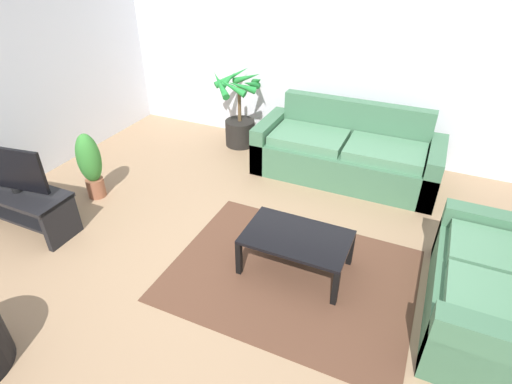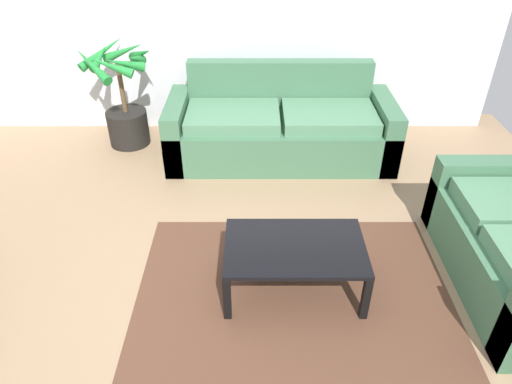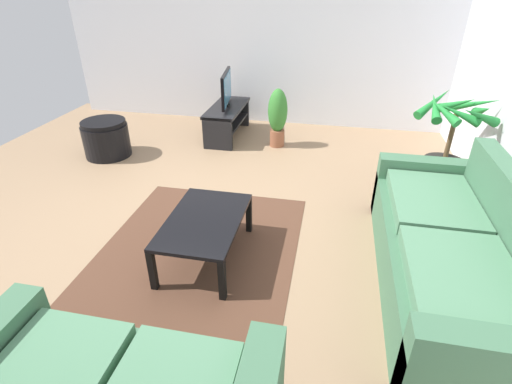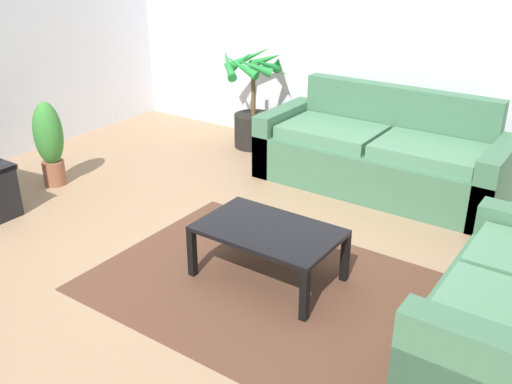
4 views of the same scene
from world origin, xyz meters
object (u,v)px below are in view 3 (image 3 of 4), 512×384
at_px(coffee_table, 204,224).
at_px(ottoman, 106,138).
at_px(couch_main, 452,256).
at_px(tv_stand, 227,117).
at_px(potted_plant_small, 278,116).
at_px(tv, 226,88).
at_px(potted_palm, 446,154).

relative_size(coffee_table, ottoman, 1.60).
bearing_deg(couch_main, coffee_table, -89.56).
bearing_deg(tv_stand, potted_plant_small, 74.36).
bearing_deg(coffee_table, tv, -168.44).
bearing_deg(potted_palm, ottoman, -92.08).
xyz_separation_m(potted_palm, ottoman, (-0.15, -4.15, -0.21)).
bearing_deg(potted_palm, tv_stand, -112.76).
bearing_deg(tv_stand, potted_palm, 67.24).
bearing_deg(tv, ottoman, -54.05).
distance_m(couch_main, coffee_table, 1.92).
relative_size(couch_main, tv, 2.82).
distance_m(tv_stand, coffee_table, 2.87).
height_order(tv_stand, ottoman, ottoman).
height_order(couch_main, tv_stand, couch_main).
xyz_separation_m(tv_stand, coffee_table, (2.81, 0.58, 0.04)).
bearing_deg(potted_plant_small, tv_stand, -105.64).
xyz_separation_m(coffee_table, potted_plant_small, (-2.60, 0.20, 0.10)).
bearing_deg(coffee_table, couch_main, 90.44).
bearing_deg(tv, coffee_table, 11.56).
height_order(tv_stand, tv, tv).
height_order(couch_main, potted_plant_small, couch_main).
bearing_deg(coffee_table, potted_palm, 127.15).
xyz_separation_m(tv_stand, potted_plant_small, (0.22, 0.78, 0.14)).
distance_m(tv_stand, ottoman, 1.72).
relative_size(tv_stand, coffee_table, 1.16).
xyz_separation_m(coffee_table, ottoman, (-1.81, -1.97, -0.10)).
relative_size(potted_palm, ottoman, 1.84).
height_order(couch_main, potted_palm, potted_palm).
height_order(potted_plant_small, ottoman, potted_plant_small).
relative_size(tv, potted_plant_small, 0.99).
distance_m(couch_main, tv_stand, 3.75).
bearing_deg(couch_main, potted_plant_small, -146.40).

